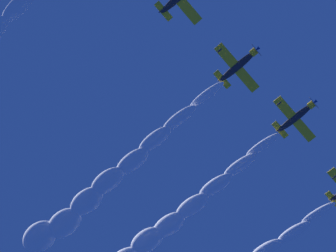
% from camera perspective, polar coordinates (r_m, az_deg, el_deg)
% --- Properties ---
extents(airplane_left_wingman, '(8.32, 9.19, 2.96)m').
position_cam_1_polar(airplane_left_wingman, '(107.28, 11.30, 0.81)').
color(airplane_left_wingman, '#232328').
extents(airplane_right_wingman, '(8.31, 9.14, 3.26)m').
position_cam_1_polar(airplane_right_wingman, '(101.52, 6.28, 5.37)').
color(airplane_right_wingman, '#232328').
extents(smoke_trail_left_wingman, '(44.86, 13.67, 7.68)m').
position_cam_1_polar(smoke_trail_left_wingman, '(115.05, -1.88, -10.20)').
color(smoke_trail_left_wingman, white).
extents(smoke_trail_right_wingman, '(44.63, 14.09, 7.67)m').
position_cam_1_polar(smoke_trail_right_wingman, '(109.99, -7.22, -6.50)').
color(smoke_trail_right_wingman, white).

